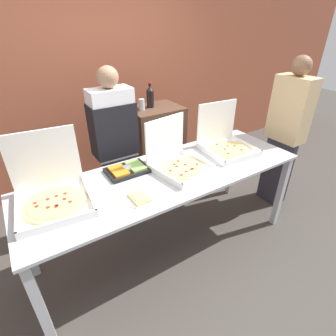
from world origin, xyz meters
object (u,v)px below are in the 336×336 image
pizza_box_near_left (178,161)px  veggie_tray (127,170)px  person_server_vest (115,143)px  pizza_box_near_right (226,143)px  soda_can_silver (142,105)px  person_guest_plaid (285,133)px  pizza_box_far_left (52,192)px  paper_plate_front_center (139,198)px  soda_bottle (150,97)px

pizza_box_near_left → veggie_tray: pizza_box_near_left is taller
person_server_vest → pizza_box_near_right: bearing=147.7°
soda_can_silver → pizza_box_near_right: bearing=-60.2°
person_guest_plaid → veggie_tray: bearing=82.6°
veggie_tray → person_guest_plaid: bearing=-7.4°
pizza_box_far_left → person_server_vest: bearing=44.1°
paper_plate_front_center → soda_bottle: 1.45m
pizza_box_near_left → person_server_vest: (-0.32, 0.65, 0.00)m
soda_can_silver → person_server_vest: size_ratio=0.07×
soda_bottle → person_guest_plaid: person_guest_plaid is taller
soda_can_silver → person_server_vest: (-0.45, -0.26, -0.26)m
pizza_box_near_left → person_guest_plaid: person_guest_plaid is taller
pizza_box_far_left → person_guest_plaid: bearing=2.8°
paper_plate_front_center → veggie_tray: veggie_tray is taller
pizza_box_far_left → paper_plate_front_center: 0.62m
pizza_box_far_left → person_server_vest: 0.91m
pizza_box_near_right → paper_plate_front_center: 1.15m
pizza_box_near_right → person_server_vest: bearing=152.9°
paper_plate_front_center → veggie_tray: 0.42m
paper_plate_front_center → soda_bottle: size_ratio=0.80×
pizza_box_near_left → veggie_tray: bearing=145.0°
pizza_box_far_left → veggie_tray: (0.63, 0.10, -0.06)m
pizza_box_near_right → person_guest_plaid: size_ratio=0.30×
pizza_box_near_right → soda_bottle: size_ratio=1.82×
paper_plate_front_center → person_server_vest: person_server_vest is taller
pizza_box_near_left → person_server_vest: size_ratio=0.31×
pizza_box_far_left → person_guest_plaid: (2.47, -0.13, -0.05)m
pizza_box_near_right → paper_plate_front_center: bearing=-160.9°
person_server_vest → pizza_box_near_left: bearing=116.3°
paper_plate_front_center → person_guest_plaid: size_ratio=0.13×
soda_bottle → person_server_vest: size_ratio=0.17×
veggie_tray → soda_bottle: 1.08m
pizza_box_far_left → person_server_vest: (0.71, 0.56, -0.01)m
pizza_box_near_right → veggie_tray: size_ratio=1.42×
person_server_vest → paper_plate_front_center: bearing=78.5°
soda_bottle → person_guest_plaid: bearing=-40.4°
soda_bottle → person_guest_plaid: 1.58m
veggie_tray → soda_can_silver: 0.94m
soda_can_silver → person_guest_plaid: (1.31, -0.95, -0.30)m
pizza_box_near_right → pizza_box_far_left: pizza_box_far_left is taller
paper_plate_front_center → soda_bottle: (0.76, 1.17, 0.38)m
pizza_box_near_left → paper_plate_front_center: bearing=-165.6°
pizza_box_far_left → pizza_box_near_left: bearing=1.2°
pizza_box_near_right → soda_can_silver: 1.01m
paper_plate_front_center → pizza_box_near_left: bearing=24.0°
pizza_box_far_left → soda_bottle: size_ratio=2.00×
veggie_tray → person_server_vest: size_ratio=0.21×
pizza_box_near_left → person_guest_plaid: 1.44m
soda_can_silver → paper_plate_front_center: bearing=-119.2°
pizza_box_near_left → person_guest_plaid: bearing=-11.5°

